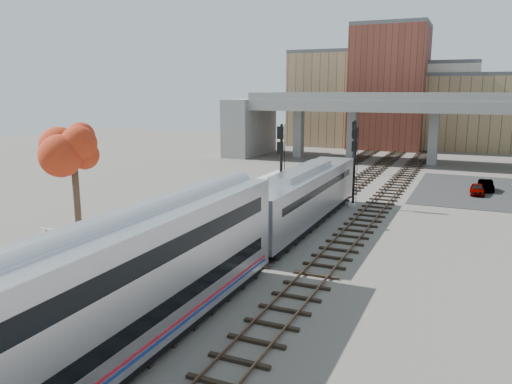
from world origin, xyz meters
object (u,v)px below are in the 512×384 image
Objects in this scene: coach at (78,313)px; car_a at (477,189)px; signal_mast_near at (281,172)px; locomotive at (302,196)px; tree at (73,150)px; signal_mast_mid at (354,168)px; signal_mast_far at (353,148)px; car_b at (486,185)px.

coach is 8.01× the size of car_a.
coach is at bearing -84.92° from signal_mast_near.
tree is (-12.57, -9.34, 3.75)m from locomotive.
coach is 41.61m from car_a.
signal_mast_mid is at bearing 49.39° from tree.
signal_mast_far reaches higher than car_a.
car_b is at bearing 51.83° from signal_mast_near.
signal_mast_near is 0.91× the size of tree.
tree is at bearing -143.37° from locomotive.
signal_mast_near is 24.06m from signal_mast_far.
coach is at bearing -46.53° from tree.
locomotive is 16.11m from tree.
coach reaches higher than locomotive.
tree reaches higher than car_b.
signal_mast_mid is at bearing -137.97° from car_a.
tree is (-14.57, -16.99, 2.63)m from signal_mast_mid.
signal_mast_near reaches higher than locomotive.
signal_mast_mid is 1.09× the size of signal_mast_far.
tree reaches higher than signal_mast_mid.
car_b is at bearing 73.46° from coach.
tree reaches higher than coach.
signal_mast_near reaches higher than car_b.
tree is at bearing -134.94° from car_a.
car_a is at bearing 44.51° from signal_mast_mid.
car_a is at bearing 73.55° from coach.
signal_mast_mid is (2.00, 30.25, 0.60)m from coach.
signal_mast_near is at bearing 154.45° from locomotive.
car_a is at bearing -29.40° from signal_mast_far.
signal_mast_mid is 22.54m from tree.
signal_mast_far is 1.93× the size of car_b.
tree is (-12.57, 13.26, 3.23)m from coach.
coach is 3.39× the size of signal_mast_near.
tree is at bearing 133.47° from coach.
signal_mast_near is at bearing 44.66° from tree.
signal_mast_mid reaches higher than signal_mast_far.
car_a is (11.76, 17.24, -1.71)m from locomotive.
coach is 3.62× the size of signal_mast_mid.
car_b is (14.64, 18.62, -3.13)m from signal_mast_near.
signal_mast_near is 2.36× the size of car_a.
coach is 3.08× the size of tree.
locomotive is at bearing 90.00° from coach.
coach is at bearing -90.00° from locomotive.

